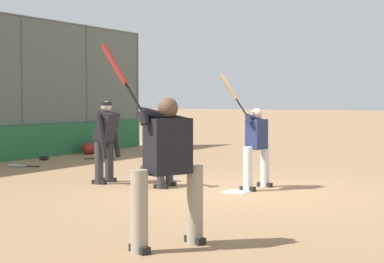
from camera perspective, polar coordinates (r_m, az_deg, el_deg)
ground_plane at (r=11.50m, az=3.96°, el=-5.39°), size 160.00×160.00×0.00m
home_plate_marker at (r=11.50m, az=3.96°, el=-5.36°), size 0.43×0.43×0.01m
batter_at_plate at (r=11.85m, az=5.71°, el=-1.21°), size 0.96×0.69×2.11m
catcher_behind_plate at (r=12.09m, az=-3.07°, el=-2.17°), size 0.63×0.73×1.14m
umpire_home at (r=12.71m, az=-7.67°, el=-0.70°), size 0.65×0.43×1.61m
batter_on_deck at (r=7.12m, az=-2.24°, el=-3.10°), size 0.90×0.96×2.27m
spare_bat_by_padding at (r=16.15m, az=-15.08°, el=-2.96°), size 0.21×0.85×0.07m
spare_bat_third_base_side at (r=17.75m, az=-7.85°, el=-2.36°), size 0.64×0.61×0.07m
fielding_glove_on_dirt at (r=17.84m, az=-13.01°, el=-2.31°), size 0.32×0.24×0.12m
equipment_bag_dugout_side at (r=19.74m, az=-8.56°, el=-1.44°), size 1.13×0.34×0.34m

